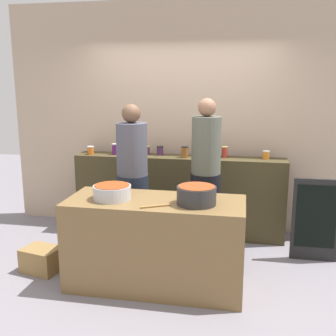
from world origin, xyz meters
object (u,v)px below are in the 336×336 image
Objects in this scene: preserve_jar_4 at (160,151)px; wooden_spoon at (155,206)px; cook_with_tongs at (133,188)px; chalkboard_sign at (315,220)px; cook_in_cap at (205,189)px; preserve_jar_1 at (115,149)px; preserve_jar_0 at (91,150)px; cooking_pot_center at (196,195)px; preserve_jar_10 at (266,155)px; bread_crate at (42,259)px; preserve_jar_8 at (216,152)px; preserve_jar_5 at (185,152)px; preserve_jar_6 at (200,153)px; preserve_jar_2 at (133,151)px; preserve_jar_3 at (147,150)px; preserve_jar_7 at (208,152)px; preserve_jar_9 at (225,152)px; cooking_pot_left at (112,192)px.

preserve_jar_4 reaches higher than wooden_spoon.
cook_with_tongs is 1.85× the size of chalkboard_sign.
wooden_spoon is 0.96m from cook_in_cap.
preserve_jar_4 is at bearing 100.47° from wooden_spoon.
preserve_jar_0 is at bearing -171.57° from preserve_jar_1.
cook_in_cap is at bearing 88.92° from cooking_pot_center.
preserve_jar_10 is at bearing 65.58° from cooking_pot_center.
bread_crate is 3.02m from chalkboard_sign.
preserve_jar_8 is 0.39× the size of bread_crate.
preserve_jar_10 is at bearing 5.97° from preserve_jar_5.
bread_crate is (-1.53, -1.34, -0.97)m from preserve_jar_6.
preserve_jar_4 reaches higher than preserve_jar_10.
preserve_jar_5 reaches higher than preserve_jar_6.
preserve_jar_4 is (0.35, 0.05, 0.01)m from preserve_jar_2.
preserve_jar_3 is at bearing 59.74° from bread_crate.
preserve_jar_0 is 0.95× the size of preserve_jar_3.
preserve_jar_4 reaches higher than bread_crate.
preserve_jar_6 is at bearing -176.62° from preserve_jar_10.
preserve_jar_1 is 1.70m from bread_crate.
bread_crate is at bearing -136.27° from preserve_jar_5.
preserve_jar_2 is 1.69m from preserve_jar_10.
preserve_jar_8 is at bearing 75.32° from wooden_spoon.
preserve_jar_10 is (0.61, 0.05, -0.02)m from preserve_jar_8.
cook_in_cap is (-0.06, -0.73, -0.28)m from preserve_jar_8.
preserve_jar_6 is 0.07× the size of cook_in_cap.
chalkboard_sign is at bearing -24.07° from preserve_jar_7.
preserve_jar_1 is 1.41× the size of preserve_jar_10.
preserve_jar_7 is at bearing 93.51° from cook_in_cap.
preserve_jar_4 is 1.00× the size of preserve_jar_6.
preserve_jar_1 is at bearing 150.53° from cook_in_cap.
bread_crate is (-2.34, -1.39, -0.96)m from preserve_jar_10.
preserve_jar_6 is 1.47m from cooking_pot_center.
preserve_jar_3 is at bearing 174.53° from preserve_jar_6.
bread_crate is (-1.62, -1.38, -0.97)m from preserve_jar_7.
cook_in_cap is (0.67, -0.78, -0.27)m from preserve_jar_4.
preserve_jar_1 is 1.22m from preserve_jar_7.
preserve_jar_7 reaches higher than cooking_pot_center.
preserve_jar_2 is at bearing 112.12° from wooden_spoon.
preserve_jar_9 is (1.01, -0.03, 0.01)m from preserve_jar_3.
preserve_jar_0 is 1.05× the size of preserve_jar_10.
preserve_jar_2 is 1.76m from wooden_spoon.
cook_with_tongs is (-0.81, 0.73, -0.17)m from cooking_pot_center.
preserve_jar_7 is at bearing 155.93° from chalkboard_sign.
wooden_spoon is 1.00m from cook_with_tongs.
cooking_pot_center reaches higher than bread_crate.
preserve_jar_6 reaches higher than cooking_pot_left.
cook_with_tongs is at bearing -142.09° from preserve_jar_9.
preserve_jar_6 is at bearing -5.81° from preserve_jar_4.
preserve_jar_6 is 1.64m from wooden_spoon.
preserve_jar_1 is 1.32m from preserve_jar_8.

